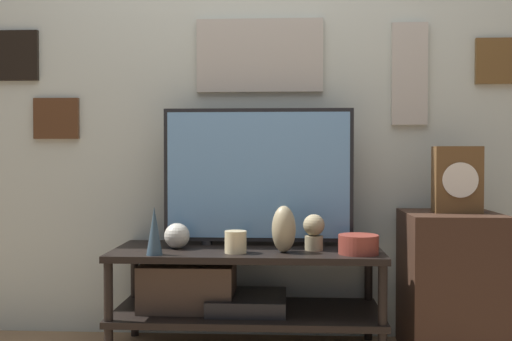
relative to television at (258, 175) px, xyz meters
The scene contains 11 objects.
wall_back 0.57m from the television, 101.46° to the left, with size 6.40×0.08×2.70m.
media_console 0.55m from the television, 141.72° to the right, with size 1.24×0.51×0.48m.
television is the anchor object (origin of this frame).
vase_urn_stoneware 0.34m from the television, 59.01° to the right, with size 0.11×0.11×0.21m.
vase_round_glass 0.48m from the television, 161.94° to the right, with size 0.12×0.12×0.12m.
vase_wide_bowl 0.59m from the television, 27.10° to the right, with size 0.18×0.18×0.08m.
vase_slim_bronze 0.58m from the television, 144.92° to the right, with size 0.07×0.07×0.21m.
candle_jar 0.38m from the television, 110.63° to the right, with size 0.10×0.10×0.10m.
decorative_bust 0.39m from the television, 27.17° to the right, with size 0.10×0.10×0.16m.
side_table 1.03m from the television, ahead, with size 0.42×0.45×0.65m.
mantel_clock 0.93m from the television, ahead, with size 0.21×0.11×0.31m.
Camera 1 is at (0.19, -2.47, 0.92)m, focal length 42.00 mm.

